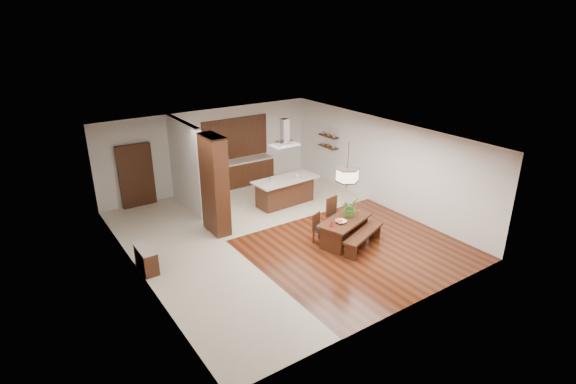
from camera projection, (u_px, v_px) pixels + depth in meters
room_shell at (279, 167)px, 12.30m from camera, size 9.00×9.04×2.92m
tile_hallway at (191, 261)px, 11.62m from camera, size 2.50×9.00×0.01m
tile_kitchen at (270, 198)px, 15.63m from camera, size 5.50×4.00×0.01m
soffit_band at (279, 138)px, 11.99m from camera, size 8.00×9.00×0.02m
partition_pier at (215, 185)px, 12.71m from camera, size 0.45×1.00×2.90m
partition_stub at (186, 166)px, 14.32m from camera, size 0.18×2.40×2.90m
hallway_console at (146, 259)px, 11.10m from camera, size 0.37×0.88×0.63m
hallway_doorway at (136, 176)px, 14.63m from camera, size 1.10×0.20×2.10m
rear_counter at (240, 173)px, 16.63m from camera, size 2.60×0.62×0.95m
kitchen_window at (235, 138)px, 16.36m from camera, size 2.60×0.08×1.50m
shelf_lower at (328, 147)px, 16.56m from camera, size 0.26×0.90×0.04m
shelf_upper at (329, 136)px, 16.42m from camera, size 0.26×0.90×0.04m
dining_table at (345, 225)px, 12.43m from camera, size 1.84×1.32×0.69m
dining_bench at (363, 240)px, 12.20m from camera, size 1.74×0.96×0.48m
dining_chair_left at (321, 229)px, 12.44m from camera, size 0.48×0.48×0.84m
dining_chair_right at (337, 215)px, 13.02m from camera, size 0.54×0.54×1.04m
pendant_lantern at (348, 166)px, 11.79m from camera, size 0.64×0.64×1.31m
foliage_plant at (350, 208)px, 12.47m from camera, size 0.60×0.57×0.52m
fruit_bowl at (341, 222)px, 12.15m from camera, size 0.31×0.31×0.07m
napkin_cone at (332, 223)px, 11.93m from camera, size 0.15×0.15×0.20m
gold_ornament at (358, 212)px, 12.68m from camera, size 0.10×0.10×0.11m
kitchen_island at (285, 191)px, 14.96m from camera, size 2.24×1.07×0.91m
range_hood at (285, 132)px, 14.23m from camera, size 0.90×0.55×0.87m
island_cup at (297, 176)px, 14.89m from camera, size 0.17×0.17×0.11m
microwave at (220, 161)px, 15.97m from camera, size 0.60×0.50×0.29m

